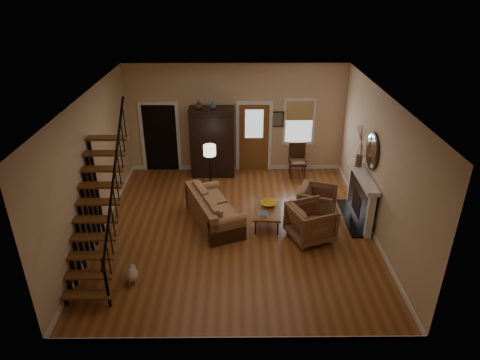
{
  "coord_description": "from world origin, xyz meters",
  "views": [
    {
      "loc": [
        0.02,
        -8.76,
        5.72
      ],
      "look_at": [
        0.1,
        0.4,
        1.15
      ],
      "focal_mm": 32.0,
      "sensor_mm": 36.0,
      "label": 1
    }
  ],
  "objects_px": {
    "armchair_left": "(311,222)",
    "side_chair": "(298,161)",
    "armchair_right": "(317,202)",
    "armoire": "(212,142)",
    "sofa": "(214,209)",
    "coffee_table": "(267,216)",
    "floor_lamp": "(210,170)"
  },
  "relations": [
    {
      "from": "armchair_left",
      "to": "coffee_table",
      "type": "bearing_deg",
      "value": 35.7
    },
    {
      "from": "armoire",
      "to": "sofa",
      "type": "distance_m",
      "value": 2.9
    },
    {
      "from": "armchair_left",
      "to": "side_chair",
      "type": "bearing_deg",
      "value": -22.8
    },
    {
      "from": "coffee_table",
      "to": "armchair_left",
      "type": "bearing_deg",
      "value": -33.52
    },
    {
      "from": "armoire",
      "to": "armchair_right",
      "type": "distance_m",
      "value": 3.8
    },
    {
      "from": "side_chair",
      "to": "armchair_right",
      "type": "bearing_deg",
      "value": -85.28
    },
    {
      "from": "sofa",
      "to": "coffee_table",
      "type": "height_order",
      "value": "sofa"
    },
    {
      "from": "floor_lamp",
      "to": "armchair_right",
      "type": "bearing_deg",
      "value": -24.1
    },
    {
      "from": "side_chair",
      "to": "armchair_left",
      "type": "bearing_deg",
      "value": -92.02
    },
    {
      "from": "sofa",
      "to": "armchair_right",
      "type": "xyz_separation_m",
      "value": [
        2.58,
        0.27,
        0.03
      ]
    },
    {
      "from": "coffee_table",
      "to": "floor_lamp",
      "type": "height_order",
      "value": "floor_lamp"
    },
    {
      "from": "armoire",
      "to": "side_chair",
      "type": "bearing_deg",
      "value": -4.48
    },
    {
      "from": "armchair_left",
      "to": "side_chair",
      "type": "xyz_separation_m",
      "value": [
        0.12,
        3.32,
        0.07
      ]
    },
    {
      "from": "armchair_right",
      "to": "armchair_left",
      "type": "bearing_deg",
      "value": -177.53
    },
    {
      "from": "armchair_right",
      "to": "floor_lamp",
      "type": "distance_m",
      "value": 3.03
    },
    {
      "from": "armchair_right",
      "to": "side_chair",
      "type": "distance_m",
      "value": 2.36
    },
    {
      "from": "armoire",
      "to": "coffee_table",
      "type": "bearing_deg",
      "value": -63.03
    },
    {
      "from": "side_chair",
      "to": "sofa",
      "type": "bearing_deg",
      "value": -132.37
    },
    {
      "from": "coffee_table",
      "to": "floor_lamp",
      "type": "bearing_deg",
      "value": 133.23
    },
    {
      "from": "sofa",
      "to": "armchair_left",
      "type": "bearing_deg",
      "value": -38.95
    },
    {
      "from": "coffee_table",
      "to": "side_chair",
      "type": "distance_m",
      "value": 2.91
    },
    {
      "from": "floor_lamp",
      "to": "side_chair",
      "type": "distance_m",
      "value": 2.8
    },
    {
      "from": "armoire",
      "to": "armchair_left",
      "type": "relative_size",
      "value": 2.19
    },
    {
      "from": "floor_lamp",
      "to": "coffee_table",
      "type": "bearing_deg",
      "value": -46.77
    },
    {
      "from": "armchair_left",
      "to": "armchair_right",
      "type": "relative_size",
      "value": 1.07
    },
    {
      "from": "coffee_table",
      "to": "armchair_left",
      "type": "distance_m",
      "value": 1.18
    },
    {
      "from": "armchair_right",
      "to": "side_chair",
      "type": "height_order",
      "value": "side_chair"
    },
    {
      "from": "coffee_table",
      "to": "armoire",
      "type": "bearing_deg",
      "value": 116.97
    },
    {
      "from": "coffee_table",
      "to": "floor_lamp",
      "type": "xyz_separation_m",
      "value": [
        -1.47,
        1.56,
        0.52
      ]
    },
    {
      "from": "sofa",
      "to": "coffee_table",
      "type": "relative_size",
      "value": 1.8
    },
    {
      "from": "armchair_left",
      "to": "side_chair",
      "type": "height_order",
      "value": "side_chair"
    },
    {
      "from": "coffee_table",
      "to": "side_chair",
      "type": "bearing_deg",
      "value": 67.99
    }
  ]
}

